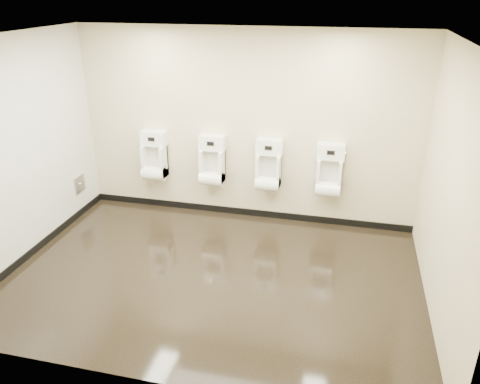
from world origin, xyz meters
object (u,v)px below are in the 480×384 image
object	(u,v)px
urinal_1	(212,164)
urinal_3	(329,174)
urinal_2	(268,169)
access_panel	(80,184)
urinal_0	(154,159)

from	to	relation	value
urinal_1	urinal_3	size ratio (longest dim) A/B	1.00
urinal_1	urinal_2	xyz separation A→B (m)	(0.86, 0.00, 0.00)
access_panel	urinal_1	xyz separation A→B (m)	(2.00, 0.42, 0.35)
access_panel	urinal_3	world-z (taller)	urinal_3
urinal_1	urinal_2	bearing A→B (deg)	0.00
urinal_0	urinal_3	bearing A→B (deg)	0.00
access_panel	urinal_2	xyz separation A→B (m)	(2.86, 0.42, 0.35)
urinal_1	access_panel	bearing A→B (deg)	-168.19
urinal_0	urinal_1	world-z (taller)	same
access_panel	urinal_3	size ratio (longest dim) A/B	0.34
urinal_1	urinal_3	xyz separation A→B (m)	(1.73, 0.00, 0.00)
urinal_0	urinal_2	xyz separation A→B (m)	(1.78, 0.00, 0.00)
access_panel	urinal_0	world-z (taller)	urinal_0
urinal_2	urinal_3	distance (m)	0.87
urinal_2	urinal_3	xyz separation A→B (m)	(0.87, 0.00, 0.00)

